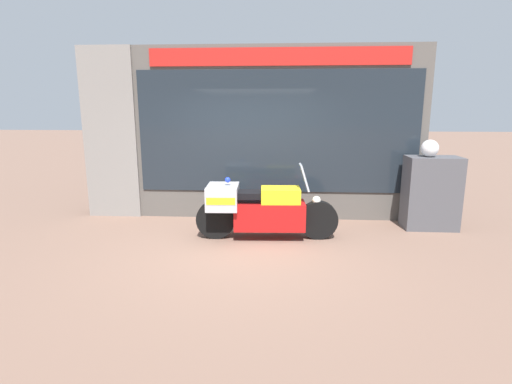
{
  "coord_description": "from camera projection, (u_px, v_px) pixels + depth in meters",
  "views": [
    {
      "loc": [
        0.6,
        -5.78,
        2.17
      ],
      "look_at": [
        0.14,
        1.09,
        0.68
      ],
      "focal_mm": 28.0,
      "sensor_mm": 36.0,
      "label": 1
    }
  ],
  "objects": [
    {
      "name": "shop_building",
      "position": [
        228.0,
        133.0,
        7.77
      ],
      "size": [
        6.55,
        0.55,
        3.27
      ],
      "color": "#56514C",
      "rests_on": "ground"
    },
    {
      "name": "white_helmet",
      "position": [
        430.0,
        148.0,
        6.93
      ],
      "size": [
        0.3,
        0.3,
        0.3
      ],
      "primitive_type": "sphere",
      "color": "white",
      "rests_on": "utility_cabinet"
    },
    {
      "name": "paramedic_motorcycle",
      "position": [
        258.0,
        208.0,
        6.58
      ],
      "size": [
        2.35,
        0.7,
        1.25
      ],
      "rotation": [
        0.0,
        0.0,
        0.05
      ],
      "color": "black",
      "rests_on": "ground"
    },
    {
      "name": "window_display",
      "position": [
        275.0,
        192.0,
        7.99
      ],
      "size": [
        5.05,
        0.3,
        2.02
      ],
      "color": "slate",
      "rests_on": "ground"
    },
    {
      "name": "ground_plane",
      "position": [
        242.0,
        250.0,
        6.14
      ],
      "size": [
        60.0,
        60.0,
        0.0
      ],
      "primitive_type": "plane",
      "color": "#7A5B4C"
    },
    {
      "name": "utility_cabinet",
      "position": [
        431.0,
        193.0,
        7.12
      ],
      "size": [
        0.92,
        0.54,
        1.3
      ],
      "primitive_type": "cube",
      "color": "#4C4C51",
      "rests_on": "ground"
    }
  ]
}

